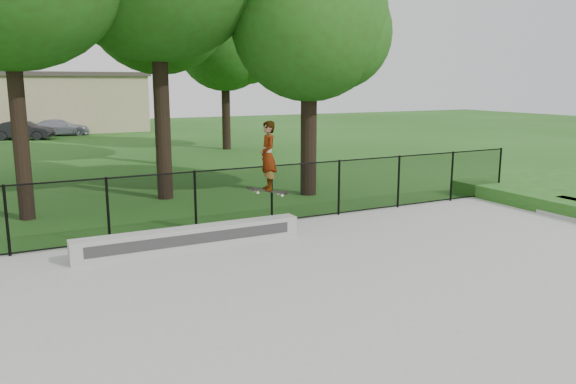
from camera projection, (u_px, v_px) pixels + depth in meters
name	position (u px, v px, depth m)	size (l,w,h in m)	color
ground	(428.00, 306.00, 9.14)	(100.00, 100.00, 0.00)	#215116
concrete_slab	(429.00, 304.00, 9.14)	(14.00, 12.00, 0.06)	#979893
grind_ledge	(191.00, 238.00, 12.06)	(4.95, 0.40, 0.47)	#A2A29D
car_b	(23.00, 130.00, 35.47)	(1.26, 3.26, 1.19)	black
car_c	(60.00, 127.00, 38.27)	(1.53, 3.46, 1.09)	gray
skater_airborne	(268.00, 157.00, 12.51)	(0.83, 0.62, 1.72)	black
chainlink_fence	(272.00, 194.00, 14.13)	(16.06, 0.06, 1.50)	black
concrete_steps	(572.00, 211.00, 15.14)	(1.07, 1.20, 0.45)	#979893
distant_building	(57.00, 102.00, 40.97)	(12.40, 6.40, 4.30)	#C2B388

